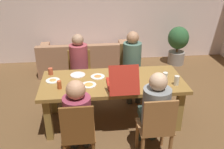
{
  "coord_description": "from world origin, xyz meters",
  "views": [
    {
      "loc": [
        -0.38,
        -3.33,
        2.43
      ],
      "look_at": [
        0.0,
        0.1,
        0.78
      ],
      "focal_mm": 39.83,
      "sensor_mm": 36.0,
      "label": 1
    }
  ],
  "objects_px": {
    "dining_table": "(113,86)",
    "plate_2": "(53,80)",
    "drinking_glass_1": "(51,71)",
    "drinking_glass_0": "(165,77)",
    "couch": "(85,60)",
    "chair_0": "(156,128)",
    "chair_1": "(131,67)",
    "pizza_box_0": "(122,83)",
    "person_3": "(78,114)",
    "chair_3": "(78,134)",
    "person_2": "(79,62)",
    "drinking_glass_3": "(59,85)",
    "person_0": "(155,107)",
    "chair_2": "(80,71)",
    "plate_0": "(78,75)",
    "plate_1": "(89,85)",
    "drinking_glass_2": "(177,80)",
    "plate_3": "(98,76)",
    "potted_plant": "(178,43)",
    "person_1": "(132,60)"
  },
  "relations": [
    {
      "from": "person_0",
      "to": "chair_3",
      "type": "xyz_separation_m",
      "value": [
        -0.96,
        -0.16,
        -0.21
      ]
    },
    {
      "from": "person_2",
      "to": "plate_3",
      "type": "distance_m",
      "value": 0.72
    },
    {
      "from": "drinking_glass_0",
      "to": "couch",
      "type": "distance_m",
      "value": 2.51
    },
    {
      "from": "chair_1",
      "to": "couch",
      "type": "bearing_deg",
      "value": 126.58
    },
    {
      "from": "plate_1",
      "to": "drinking_glass_3",
      "type": "relative_size",
      "value": 1.81
    },
    {
      "from": "person_2",
      "to": "drinking_glass_3",
      "type": "height_order",
      "value": "person_2"
    },
    {
      "from": "pizza_box_0",
      "to": "person_3",
      "type": "bearing_deg",
      "value": -135.83
    },
    {
      "from": "pizza_box_0",
      "to": "drinking_glass_3",
      "type": "bearing_deg",
      "value": 178.55
    },
    {
      "from": "dining_table",
      "to": "plate_0",
      "type": "xyz_separation_m",
      "value": [
        -0.53,
        0.24,
        0.1
      ]
    },
    {
      "from": "potted_plant",
      "to": "drinking_glass_2",
      "type": "bearing_deg",
      "value": -110.76
    },
    {
      "from": "person_3",
      "to": "drinking_glass_0",
      "type": "bearing_deg",
      "value": 27.96
    },
    {
      "from": "chair_1",
      "to": "chair_2",
      "type": "distance_m",
      "value": 0.96
    },
    {
      "from": "person_1",
      "to": "person_3",
      "type": "bearing_deg",
      "value": -121.89
    },
    {
      "from": "dining_table",
      "to": "chair_2",
      "type": "distance_m",
      "value": 1.07
    },
    {
      "from": "plate_0",
      "to": "drinking_glass_1",
      "type": "height_order",
      "value": "drinking_glass_1"
    },
    {
      "from": "couch",
      "to": "chair_1",
      "type": "bearing_deg",
      "value": -53.42
    },
    {
      "from": "chair_1",
      "to": "drinking_glass_1",
      "type": "relative_size",
      "value": 9.05
    },
    {
      "from": "person_3",
      "to": "drinking_glass_2",
      "type": "xyz_separation_m",
      "value": [
        1.42,
        0.56,
        0.1
      ]
    },
    {
      "from": "person_0",
      "to": "chair_2",
      "type": "xyz_separation_m",
      "value": [
        -0.96,
        1.71,
        -0.22
      ]
    },
    {
      "from": "plate_1",
      "to": "potted_plant",
      "type": "xyz_separation_m",
      "value": [
        2.19,
        2.3,
        -0.21
      ]
    },
    {
      "from": "plate_3",
      "to": "drinking_glass_0",
      "type": "bearing_deg",
      "value": -14.39
    },
    {
      "from": "plate_3",
      "to": "person_3",
      "type": "bearing_deg",
      "value": -107.56
    },
    {
      "from": "chair_3",
      "to": "drinking_glass_3",
      "type": "distance_m",
      "value": 0.86
    },
    {
      "from": "person_3",
      "to": "pizza_box_0",
      "type": "xyz_separation_m",
      "value": [
        0.62,
        0.61,
        0.08
      ]
    },
    {
      "from": "chair_3",
      "to": "pizza_box_0",
      "type": "bearing_deg",
      "value": 50.05
    },
    {
      "from": "chair_0",
      "to": "person_3",
      "type": "bearing_deg",
      "value": 173.23
    },
    {
      "from": "chair_1",
      "to": "drinking_glass_3",
      "type": "relative_size",
      "value": 8.14
    },
    {
      "from": "chair_3",
      "to": "drinking_glass_2",
      "type": "relative_size",
      "value": 6.71
    },
    {
      "from": "pizza_box_0",
      "to": "drinking_glass_3",
      "type": "relative_size",
      "value": 4.89
    },
    {
      "from": "plate_3",
      "to": "drinking_glass_1",
      "type": "distance_m",
      "value": 0.76
    },
    {
      "from": "person_0",
      "to": "person_3",
      "type": "xyz_separation_m",
      "value": [
        -0.96,
        -0.02,
        -0.01
      ]
    },
    {
      "from": "person_2",
      "to": "potted_plant",
      "type": "distance_m",
      "value": 2.73
    },
    {
      "from": "chair_2",
      "to": "plate_1",
      "type": "height_order",
      "value": "chair_2"
    },
    {
      "from": "plate_0",
      "to": "drinking_glass_0",
      "type": "bearing_deg",
      "value": -15.1
    },
    {
      "from": "chair_3",
      "to": "plate_3",
      "type": "height_order",
      "value": "chair_3"
    },
    {
      "from": "plate_3",
      "to": "drinking_glass_1",
      "type": "bearing_deg",
      "value": 166.68
    },
    {
      "from": "drinking_glass_3",
      "to": "couch",
      "type": "bearing_deg",
      "value": 80.48
    },
    {
      "from": "potted_plant",
      "to": "chair_2",
      "type": "bearing_deg",
      "value": -151.84
    },
    {
      "from": "chair_1",
      "to": "plate_3",
      "type": "bearing_deg",
      "value": -131.71
    },
    {
      "from": "chair_2",
      "to": "person_1",
      "type": "bearing_deg",
      "value": -10.89
    },
    {
      "from": "person_2",
      "to": "drinking_glass_2",
      "type": "height_order",
      "value": "person_2"
    },
    {
      "from": "dining_table",
      "to": "plate_2",
      "type": "bearing_deg",
      "value": 174.62
    },
    {
      "from": "chair_0",
      "to": "dining_table",
      "type": "bearing_deg",
      "value": 115.92
    },
    {
      "from": "dining_table",
      "to": "drinking_glass_1",
      "type": "xyz_separation_m",
      "value": [
        -0.96,
        0.32,
        0.15
      ]
    },
    {
      "from": "chair_2",
      "to": "drinking_glass_1",
      "type": "height_order",
      "value": "chair_2"
    },
    {
      "from": "chair_0",
      "to": "plate_0",
      "type": "bearing_deg",
      "value": 130.17
    },
    {
      "from": "pizza_box_0",
      "to": "potted_plant",
      "type": "bearing_deg",
      "value": 54.1
    },
    {
      "from": "chair_1",
      "to": "person_3",
      "type": "distance_m",
      "value": 1.95
    },
    {
      "from": "person_0",
      "to": "pizza_box_0",
      "type": "distance_m",
      "value": 0.68
    },
    {
      "from": "drinking_glass_3",
      "to": "potted_plant",
      "type": "bearing_deg",
      "value": 42.1
    }
  ]
}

